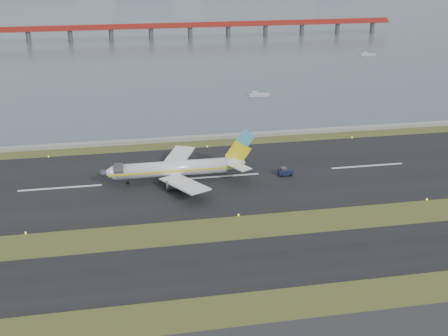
# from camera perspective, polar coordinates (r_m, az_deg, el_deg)

# --- Properties ---
(ground) EXTENTS (1000.00, 1000.00, 0.00)m
(ground) POSITION_cam_1_polar(r_m,az_deg,el_deg) (117.55, 2.25, -6.53)
(ground) COLOR #3A4E1C
(ground) RESTS_ON ground
(taxiway_strip) EXTENTS (1000.00, 18.00, 0.10)m
(taxiway_strip) POSITION_cam_1_polar(r_m,az_deg,el_deg) (107.44, 3.65, -9.52)
(taxiway_strip) COLOR black
(taxiway_strip) RESTS_ON ground
(runway_strip) EXTENTS (1000.00, 45.00, 0.10)m
(runway_strip) POSITION_cam_1_polar(r_m,az_deg,el_deg) (144.03, -0.34, -0.88)
(runway_strip) COLOR black
(runway_strip) RESTS_ON ground
(seawall) EXTENTS (1000.00, 2.50, 1.00)m
(seawall) POSITION_cam_1_polar(r_m,az_deg,el_deg) (171.54, -2.10, 3.11)
(seawall) COLOR #989893
(seawall) RESTS_ON ground
(bay_water) EXTENTS (1400.00, 800.00, 1.30)m
(bay_water) POSITION_cam_1_polar(r_m,az_deg,el_deg) (563.84, -8.35, 16.16)
(bay_water) COLOR #4C5F6D
(bay_water) RESTS_ON ground
(red_pier) EXTENTS (260.00, 5.00, 10.20)m
(red_pier) POSITION_cam_1_polar(r_m,az_deg,el_deg) (356.58, -3.48, 14.17)
(red_pier) COLOR #A4251C
(red_pier) RESTS_ON ground
(airliner) EXTENTS (38.52, 32.89, 12.80)m
(airliner) POSITION_cam_1_polar(r_m,az_deg,el_deg) (140.70, -4.74, -0.03)
(airliner) COLOR white
(airliner) RESTS_ON ground
(pushback_tug) EXTENTS (3.56, 2.15, 2.26)m
(pushback_tug) POSITION_cam_1_polar(r_m,az_deg,el_deg) (145.17, 6.21, -0.38)
(pushback_tug) COLOR #141937
(pushback_tug) RESTS_ON ground
(workboat_near) EXTENTS (8.21, 3.38, 1.94)m
(workboat_near) POSITION_cam_1_polar(r_m,az_deg,el_deg) (220.77, 3.52, 7.46)
(workboat_near) COLOR silver
(workboat_near) RESTS_ON ground
(workboat_far) EXTENTS (8.01, 3.07, 1.91)m
(workboat_far) POSITION_cam_1_polar(r_m,az_deg,el_deg) (310.99, 14.34, 11.12)
(workboat_far) COLOR silver
(workboat_far) RESTS_ON ground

